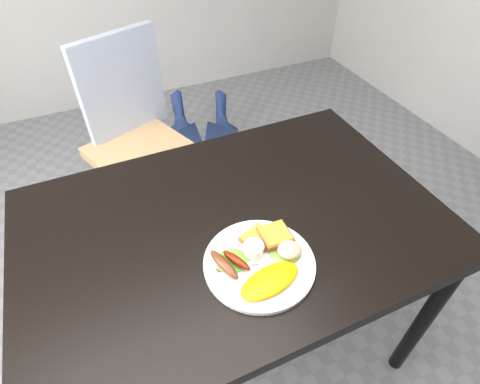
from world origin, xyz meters
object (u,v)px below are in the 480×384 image
Objects in this scene: dining_table at (234,225)px; plate at (259,263)px; dining_chair at (141,152)px; person at (197,72)px.

plate reaches higher than dining_table.
dining_chair is (-0.13, 0.84, -0.28)m from dining_table.
plate is at bearing 95.70° from person.
person is 5.69× the size of plate.
person is 0.99m from plate.
dining_table is at bearing 93.78° from person.
dining_chair is 0.47m from person.
person is (0.30, -0.03, 0.36)m from dining_chair.
person reaches higher than dining_chair.
person is (0.18, 0.81, 0.08)m from dining_table.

